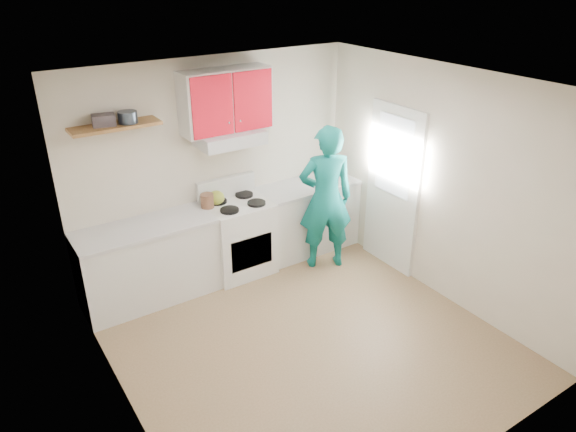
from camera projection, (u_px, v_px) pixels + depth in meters
floor at (305, 339)px, 5.50m from camera, size 3.80×3.80×0.00m
ceiling at (310, 86)px, 4.38m from camera, size 3.60×3.80×0.04m
back_wall at (215, 167)px, 6.37m from camera, size 3.60×0.04×2.60m
front_wall at (474, 335)px, 3.51m from camera, size 3.60×0.04×2.60m
left_wall at (114, 286)px, 4.05m from camera, size 0.04×3.80×2.60m
right_wall at (441, 186)px, 5.83m from camera, size 0.04×3.80×2.60m
door at (393, 189)px, 6.47m from camera, size 0.05×0.85×2.05m
door_glass at (394, 156)px, 6.27m from camera, size 0.01×0.55×0.95m
counter_left at (149, 263)px, 6.00m from camera, size 1.52×0.60×0.90m
counter_right at (307, 217)px, 7.08m from camera, size 1.32×0.60×0.90m
stove at (239, 237)px, 6.54m from camera, size 0.76×0.65×0.92m
range_hood at (230, 138)px, 6.08m from camera, size 0.76×0.44×0.15m
upper_cabinets at (226, 100)px, 5.94m from camera, size 1.02×0.33×0.70m
shelf at (115, 126)px, 5.37m from camera, size 0.90×0.30×0.04m
books at (104, 120)px, 5.30m from camera, size 0.25×0.20×0.12m
tin at (128, 117)px, 5.39m from camera, size 0.23×0.23×0.12m
kettle at (216, 198)px, 6.28m from camera, size 0.26×0.26×0.17m
crock at (207, 202)px, 6.21m from camera, size 0.18×0.18×0.19m
cutting_board at (282, 191)px, 6.70m from camera, size 0.36×0.30×0.02m
silicone_mat at (334, 182)px, 7.01m from camera, size 0.31×0.28×0.01m
person at (326, 198)px, 6.48m from camera, size 0.79×0.67×1.83m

